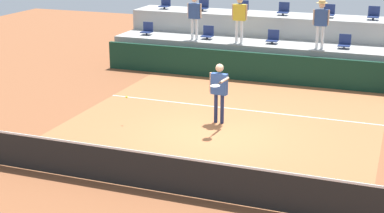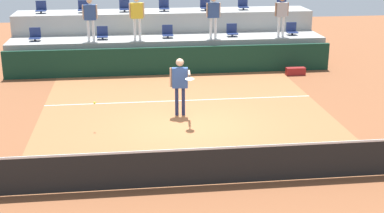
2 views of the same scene
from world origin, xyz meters
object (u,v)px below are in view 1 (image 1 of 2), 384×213
at_px(stadium_chair_upper_mid_right, 329,12).
at_px(spectator_with_hat, 321,19).
at_px(tennis_player, 219,87).
at_px(stadium_chair_lower_far_left, 147,29).
at_px(stadium_chair_upper_right, 374,14).
at_px(stadium_chair_upper_center, 284,10).
at_px(stadium_chair_lower_left, 208,34).
at_px(stadium_chair_lower_center, 273,38).
at_px(stadium_chair_upper_left, 203,6).
at_px(stadium_chair_lower_right, 345,43).
at_px(spectator_leaning_on_rail, 195,14).
at_px(tennis_ball, 126,97).
at_px(stadium_chair_upper_far_left, 165,4).
at_px(stadium_chair_upper_mid_left, 243,8).
at_px(spectator_in_grey, 240,15).

bearing_deg(stadium_chair_upper_mid_right, spectator_with_hat, -89.78).
bearing_deg(tennis_player, stadium_chair_lower_far_left, 129.48).
relative_size(stadium_chair_lower_far_left, stadium_chair_upper_right, 1.00).
relative_size(stadium_chair_upper_center, stadium_chair_upper_mid_right, 1.00).
xyz_separation_m(stadium_chair_upper_center, stadium_chair_upper_mid_right, (1.84, 0.00, 0.00)).
distance_m(stadium_chair_upper_center, spectator_with_hat, 2.86).
xyz_separation_m(stadium_chair_lower_left, tennis_player, (2.54, -6.34, -0.35)).
xyz_separation_m(stadium_chair_lower_left, stadium_chair_lower_center, (2.67, 0.00, 0.00)).
bearing_deg(stadium_chair_upper_left, stadium_chair_lower_right, -16.12).
height_order(stadium_chair_lower_center, stadium_chair_upper_right, stadium_chair_upper_right).
xyz_separation_m(stadium_chair_lower_right, tennis_player, (-2.85, -6.34, -0.35)).
relative_size(stadium_chair_lower_center, spectator_with_hat, 0.29).
bearing_deg(tennis_player, spectator_with_hat, 71.61).
distance_m(stadium_chair_upper_left, tennis_player, 8.89).
relative_size(spectator_leaning_on_rail, tennis_ball, 25.39).
xyz_separation_m(stadium_chair_upper_far_left, stadium_chair_upper_center, (5.30, 0.00, 0.00)).
height_order(stadium_chair_upper_mid_right, spectator_leaning_on_rail, spectator_leaning_on_rail).
bearing_deg(stadium_chair_upper_center, stadium_chair_upper_left, 180.00).
relative_size(stadium_chair_lower_right, tennis_ball, 7.65).
height_order(stadium_chair_lower_far_left, stadium_chair_upper_mid_right, stadium_chair_upper_mid_right).
bearing_deg(stadium_chair_lower_far_left, tennis_ball, -69.86).
bearing_deg(stadium_chair_upper_mid_left, spectator_leaning_on_rail, -122.02).
distance_m(stadium_chair_upper_right, spectator_with_hat, 2.77).
bearing_deg(tennis_ball, spectator_in_grey, 78.30).
bearing_deg(stadium_chair_upper_right, stadium_chair_upper_center, 180.00).
distance_m(stadium_chair_upper_center, tennis_player, 8.23).
xyz_separation_m(spectator_leaning_on_rail, spectator_in_grey, (1.85, 0.00, 0.04)).
distance_m(stadium_chair_upper_mid_right, tennis_player, 8.46).
distance_m(stadium_chair_upper_far_left, tennis_ball, 9.57).
bearing_deg(tennis_player, stadium_chair_upper_right, 65.61).
bearing_deg(spectator_in_grey, stadium_chair_lower_center, 17.02).
bearing_deg(stadium_chair_lower_left, tennis_ball, -90.08).
distance_m(stadium_chair_upper_mid_right, spectator_leaning_on_rail, 5.40).
distance_m(stadium_chair_lower_far_left, spectator_leaning_on_rail, 2.43).
relative_size(stadium_chair_upper_mid_right, tennis_ball, 7.65).
xyz_separation_m(stadium_chair_upper_mid_left, stadium_chair_upper_mid_right, (3.57, 0.00, 0.00)).
bearing_deg(spectator_with_hat, stadium_chair_lower_left, 175.15).
bearing_deg(stadium_chair_lower_left, tennis_player, -68.16).
xyz_separation_m(spectator_with_hat, tennis_ball, (-4.53, -6.90, -1.54)).
xyz_separation_m(stadium_chair_upper_mid_left, tennis_player, (1.60, -8.14, -1.20)).
bearing_deg(tennis_ball, stadium_chair_upper_center, 73.54).
xyz_separation_m(stadium_chair_upper_far_left, stadium_chair_upper_right, (8.85, 0.00, 0.00)).
bearing_deg(spectator_in_grey, tennis_player, -79.33).
height_order(stadium_chair_lower_far_left, stadium_chair_lower_right, same).
bearing_deg(tennis_ball, tennis_player, 20.32).
bearing_deg(spectator_with_hat, stadium_chair_upper_mid_left, 148.64).
bearing_deg(stadium_chair_upper_far_left, stadium_chair_upper_left, 0.00).
relative_size(stadium_chair_lower_center, stadium_chair_upper_left, 1.00).
distance_m(stadium_chair_lower_right, stadium_chair_upper_mid_right, 2.18).
height_order(stadium_chair_lower_left, tennis_ball, stadium_chair_lower_left).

